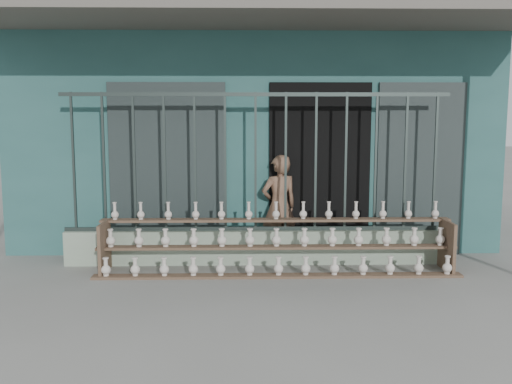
{
  "coord_description": "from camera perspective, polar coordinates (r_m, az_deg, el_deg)",
  "views": [
    {
      "loc": [
        -0.15,
        -6.08,
        1.95
      ],
      "look_at": [
        0.0,
        1.0,
        1.0
      ],
      "focal_mm": 40.0,
      "sensor_mm": 36.0,
      "label": 1
    }
  ],
  "objects": [
    {
      "name": "parapet_wall",
      "position": [
        7.58,
        -0.05,
        -5.51
      ],
      "size": [
        5.0,
        0.2,
        0.45
      ],
      "primitive_type": "cube",
      "color": "gray",
      "rests_on": "ground"
    },
    {
      "name": "ground",
      "position": [
        6.38,
        0.19,
        -10.14
      ],
      "size": [
        60.0,
        60.0,
        0.0
      ],
      "primitive_type": "plane",
      "color": "slate"
    },
    {
      "name": "workshop_building",
      "position": [
        10.31,
        -0.36,
        5.82
      ],
      "size": [
        7.4,
        6.6,
        3.21
      ],
      "color": "#275351",
      "rests_on": "ground"
    },
    {
      "name": "elderly_woman",
      "position": [
        7.85,
        2.33,
        -1.45
      ],
      "size": [
        0.61,
        0.5,
        1.42
      ],
      "primitive_type": "imported",
      "rotation": [
        0.0,
        0.0,
        3.5
      ],
      "color": "brown",
      "rests_on": "ground"
    },
    {
      "name": "shelf_rack",
      "position": [
        7.15,
        2.1,
        -5.19
      ],
      "size": [
        4.5,
        0.68,
        0.85
      ],
      "color": "brown",
      "rests_on": "ground"
    },
    {
      "name": "security_fence",
      "position": [
        7.4,
        -0.05,
        2.99
      ],
      "size": [
        5.0,
        0.04,
        1.8
      ],
      "color": "#283330",
      "rests_on": "parapet_wall"
    }
  ]
}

